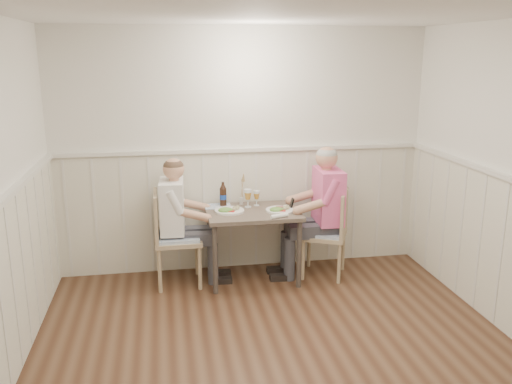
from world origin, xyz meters
TOP-DOWN VIEW (x-y plane):
  - ground_plane at (0.00, 0.00)m, footprint 4.50×4.50m
  - room_shell at (0.00, 0.00)m, footprint 4.04×4.54m
  - wainscot at (0.00, 0.69)m, footprint 4.00×4.49m
  - dining_table at (0.04, 1.84)m, footprint 0.95×0.70m
  - chair_right at (0.86, 1.79)m, footprint 0.59×0.59m
  - chair_left at (-0.79, 1.86)m, footprint 0.47×0.47m
  - man_in_pink at (0.80, 1.83)m, footprint 0.66×0.46m
  - diner_cream at (-0.74, 1.90)m, footprint 0.63×0.44m
  - plate_man at (0.31, 1.77)m, footprint 0.29×0.29m
  - plate_diner at (-0.21, 1.84)m, footprint 0.30×0.30m
  - beer_glass_a at (0.11, 2.02)m, footprint 0.07×0.07m
  - beer_glass_b at (0.01, 1.98)m, footprint 0.08×0.08m
  - beer_bottle at (-0.24, 2.07)m, footprint 0.07×0.07m
  - rolled_napkin at (0.26, 1.55)m, footprint 0.19×0.09m
  - grass_vase at (-0.04, 2.10)m, footprint 0.04×0.04m
  - gingham_mat at (-0.29, 2.06)m, footprint 0.28×0.22m

SIDE VIEW (x-z plane):
  - ground_plane at x=0.00m, z-range 0.00..0.00m
  - chair_right at x=0.86m, z-range 0.04..0.98m
  - chair_left at x=-0.79m, z-range 0.04..1.03m
  - diner_cream at x=-0.74m, z-range -0.11..1.23m
  - man_in_pink at x=0.80m, z-range -0.11..1.31m
  - dining_table at x=0.04m, z-range 0.28..1.03m
  - wainscot at x=0.00m, z-range 0.02..1.36m
  - gingham_mat at x=-0.29m, z-range 0.75..0.76m
  - rolled_napkin at x=0.26m, z-range 0.75..0.79m
  - plate_man at x=0.31m, z-range 0.74..0.81m
  - plate_diner at x=-0.21m, z-range 0.74..0.81m
  - beer_glass_a at x=0.11m, z-range 0.78..0.94m
  - beer_bottle at x=-0.24m, z-range 0.74..1.00m
  - beer_glass_b at x=0.01m, z-range 0.78..0.98m
  - grass_vase at x=-0.04m, z-range 0.73..1.09m
  - room_shell at x=0.00m, z-range 0.22..2.82m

